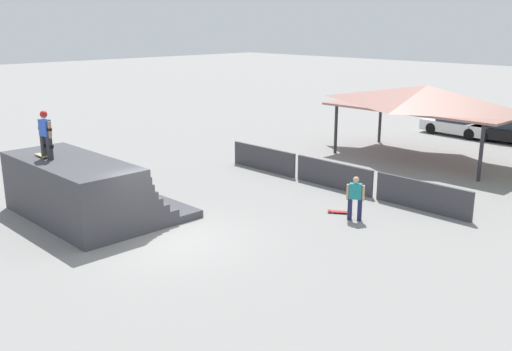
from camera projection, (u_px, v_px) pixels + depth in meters
The scene contains 10 objects.
ground_plane at pixel (166, 240), 17.46m from camera, with size 160.00×160.00×0.00m, color gray.
quarter_pipe_ramp at pixel (83, 191), 19.33m from camera, with size 5.78×4.42×2.06m.
skater_on_deck at pixel (45, 131), 18.72m from camera, with size 0.70×0.27×1.61m.
skateboard_on_deck at pixel (42, 156), 19.18m from camera, with size 0.82×0.24×0.09m.
bystander_walking at pixel (355, 196), 19.03m from camera, with size 0.58×0.39×1.52m.
skateboard_on_ground at pixel (339, 212), 19.90m from camera, with size 0.80×0.64×0.09m.
barrier_fence at pixel (334, 175), 22.88m from camera, with size 11.66×0.12×1.05m.
pavilion_shelter at pixel (426, 98), 27.14m from camera, with size 8.92×4.65×3.57m.
parked_car_white at pixel (457, 125), 33.64m from camera, with size 4.17×1.96×1.27m.
parked_car_black at pixel (511, 132), 31.45m from camera, with size 4.24×1.85×1.27m.
Camera 1 is at (13.62, -9.45, 6.46)m, focal length 40.00 mm.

